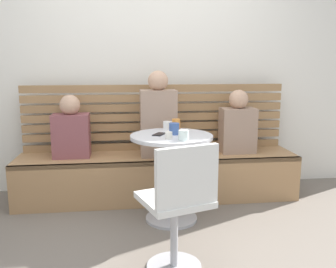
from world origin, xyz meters
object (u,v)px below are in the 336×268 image
white_chair (179,204)px  cafe_table (171,161)px  booth_bench (158,176)px  phone_on_table (159,134)px  person_adult (158,118)px  cup_ceramic_white (168,125)px  person_child_middle (238,125)px  person_child_left (71,130)px  cup_tumbler_orange (176,125)px  cup_mug_blue (174,129)px  cup_espresso_small (169,135)px  cup_glass_short (184,135)px

white_chair → cafe_table: bearing=85.6°
booth_bench → phone_on_table: 0.73m
white_chair → person_adult: person_adult is taller
white_chair → cup_ceramic_white: 1.13m
person_adult → phone_on_table: bearing=-94.6°
white_chair → person_child_middle: person_child_middle is taller
cafe_table → person_adult: person_adult is taller
person_child_left → phone_on_table: size_ratio=4.23×
white_chair → cup_ceramic_white: white_chair is taller
cup_tumbler_orange → cup_ceramic_white: size_ratio=1.25×
person_adult → cup_tumbler_orange: person_adult is taller
cafe_table → phone_on_table: bearing=168.1°
person_child_middle → cup_ceramic_white: size_ratio=7.82×
cup_mug_blue → cup_ceramic_white: cup_mug_blue is taller
person_adult → cup_espresso_small: 0.66m
cup_espresso_small → cup_mug_blue: bearing=68.6°
white_chair → phone_on_table: 0.88m
cafe_table → white_chair: size_ratio=0.87×
cup_mug_blue → cup_glass_short: (0.04, -0.25, -0.01)m
phone_on_table → cafe_table: bearing=-163.0°
person_child_middle → cup_ceramic_white: (-0.74, -0.28, 0.06)m
cafe_table → person_child_left: 1.06m
person_adult → cup_ceramic_white: size_ratio=10.18×
cup_mug_blue → person_adult: bearing=100.0°
cup_tumbler_orange → cup_glass_short: (-0.01, -0.44, -0.01)m
booth_bench → person_adult: (-0.00, -0.03, 0.59)m
person_adult → cup_tumbler_orange: 0.32m
cup_tumbler_orange → person_adult: bearing=113.9°
booth_bench → person_child_middle: person_child_middle is taller
person_child_middle → cup_tumbler_orange: person_child_middle is taller
booth_bench → cup_tumbler_orange: (0.13, -0.32, 0.57)m
white_chair → person_child_left: size_ratio=1.44×
person_child_left → cup_glass_short: size_ratio=7.40×
person_child_left → cup_tumbler_orange: 1.02m
cup_mug_blue → cup_ceramic_white: bearing=95.4°
person_adult → cup_espresso_small: size_ratio=14.54×
white_chair → cup_ceramic_white: bearing=86.7°
booth_bench → cup_mug_blue: cup_mug_blue is taller
person_child_middle → phone_on_table: 0.99m
white_chair → cup_glass_short: white_chair is taller
cup_mug_blue → phone_on_table: bearing=177.6°
booth_bench → person_child_left: (-0.82, 0.03, 0.48)m
cup_espresso_small → phone_on_table: cup_espresso_small is taller
cafe_table → booth_bench: bearing=96.6°
cafe_table → cup_tumbler_orange: bearing=71.7°
cup_glass_short → person_child_middle: bearing=49.3°
person_child_left → cup_tumbler_orange: (0.95, -0.35, 0.09)m
white_chair → cup_mug_blue: bearing=84.0°
booth_bench → person_adult: person_adult is taller
cafe_table → cup_glass_short: cup_glass_short is taller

